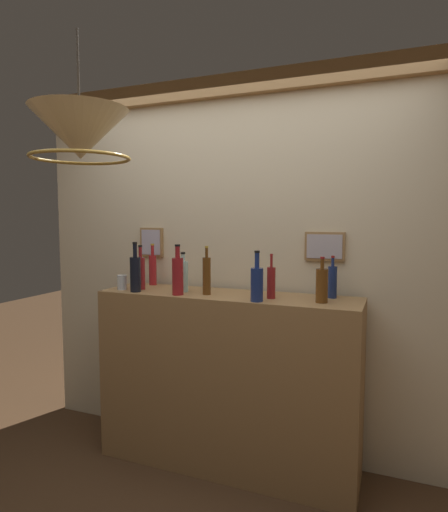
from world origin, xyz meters
The scene contains 14 objects.
panelled_rear_partition centered at (0.00, 1.10, 1.37)m, with size 3.19×0.15×2.59m.
bar_shelf_unit centered at (0.00, 0.80, 0.57)m, with size 1.69×0.43×1.14m, color #9E7547.
liquor_bottle_tequila centered at (-0.64, 0.96, 1.26)m, with size 0.06×0.06×0.30m.
liquor_bottle_whiskey centered at (-0.59, 0.66, 1.27)m, with size 0.07×0.07×0.33m.
liquor_bottle_rum centered at (0.25, 0.65, 1.25)m, with size 0.07×0.07×0.30m.
liquor_bottle_sherry centered at (-0.62, 0.76, 1.26)m, with size 0.06×0.06×0.30m.
liquor_bottle_mezcal centered at (-0.12, 0.74, 1.27)m, with size 0.05×0.05×0.31m.
liquor_bottle_brandy centered at (0.30, 0.77, 1.24)m, with size 0.05×0.05×0.27m.
liquor_bottle_rye centered at (-0.30, 0.79, 1.25)m, with size 0.07×0.07×0.26m.
liquor_bottle_port centered at (0.61, 0.75, 1.25)m, with size 0.07×0.07×0.27m.
liquor_bottle_vodka centered at (0.64, 0.92, 1.24)m, with size 0.06×0.06×0.26m.
liquor_bottle_gin centered at (-0.28, 0.67, 1.27)m, with size 0.07×0.07×0.32m.
glass_tumbler_rocks centered at (-0.73, 0.70, 1.19)m, with size 0.06×0.06×0.10m.
pendant_lamp centered at (-0.38, -0.09, 2.01)m, with size 0.46×0.46×0.59m.
Camera 1 is at (1.00, -1.72, 1.63)m, focal length 30.12 mm.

